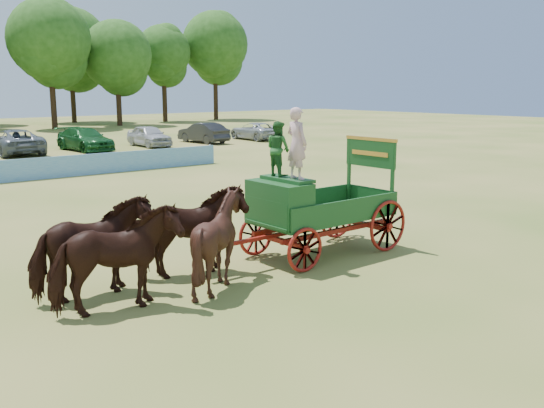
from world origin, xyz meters
The scene contains 6 objects.
ground centered at (0.00, 0.00, 0.00)m, with size 160.00×160.00×0.00m, color #A28949.
horse_lead_left centered at (-2.76, -0.63, 1.06)m, with size 1.14×2.51×2.12m, color black.
horse_lead_right centered at (-2.76, 0.47, 1.06)m, with size 1.14×2.51×2.12m, color black.
horse_wheel_left centered at (-0.36, -0.63, 1.06)m, with size 1.71×1.92×2.12m, color black.
horse_wheel_right centered at (-0.36, 0.47, 1.06)m, with size 1.14×2.51×2.12m, color black.
farm_dray centered at (2.61, -0.08, 1.61)m, with size 6.00×2.00×3.88m.
Camera 1 is at (-7.56, -11.29, 4.35)m, focal length 40.00 mm.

